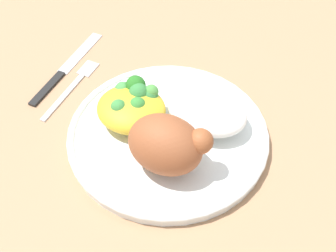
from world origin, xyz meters
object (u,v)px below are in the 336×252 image
(fork, at_px, (73,85))
(roasted_chicken, at_px, (167,144))
(knife, at_px, (61,72))
(plate, at_px, (168,135))
(mac_cheese_with_broccoli, at_px, (134,104))
(rice_pile, at_px, (207,111))

(fork, bearing_deg, roasted_chicken, -23.15)
(roasted_chicken, height_order, knife, roasted_chicken)
(plate, distance_m, fork, 0.18)
(roasted_chicken, distance_m, knife, 0.26)
(roasted_chicken, bearing_deg, plate, 114.27)
(mac_cheese_with_broccoli, relative_size, knife, 0.50)
(knife, bearing_deg, mac_cheese_with_broccoli, -15.86)
(mac_cheese_with_broccoli, height_order, fork, mac_cheese_with_broccoli)
(plate, xyz_separation_m, knife, (-0.21, 0.05, -0.01))
(roasted_chicken, height_order, mac_cheese_with_broccoli, roasted_chicken)
(mac_cheese_with_broccoli, xyz_separation_m, fork, (-0.12, 0.03, -0.04))
(rice_pile, bearing_deg, mac_cheese_with_broccoli, -162.86)
(plate, height_order, roasted_chicken, roasted_chicken)
(rice_pile, xyz_separation_m, mac_cheese_with_broccoli, (-0.10, -0.03, 0.00))
(plate, distance_m, rice_pile, 0.06)
(fork, distance_m, knife, 0.04)
(plate, height_order, knife, plate)
(plate, bearing_deg, rice_pile, 42.94)
(roasted_chicken, bearing_deg, fork, 156.85)
(roasted_chicken, bearing_deg, rice_pile, 78.72)
(knife, bearing_deg, fork, -27.81)
(plate, bearing_deg, mac_cheese_with_broccoli, 171.67)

